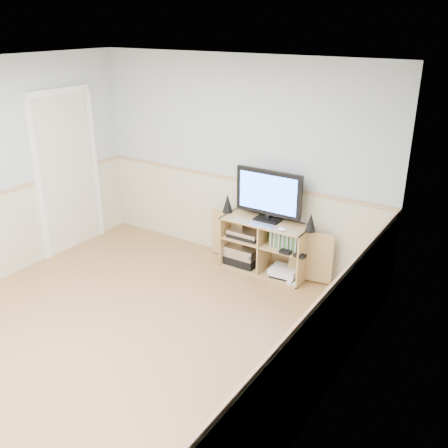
{
  "coord_description": "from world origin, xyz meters",
  "views": [
    {
      "loc": [
        3.07,
        -2.79,
        2.86
      ],
      "look_at": [
        0.49,
        1.2,
        0.9
      ],
      "focal_mm": 40.0,
      "sensor_mm": 36.0,
      "label": 1
    }
  ],
  "objects_px": {
    "game_consoles": "(284,272)",
    "keyboard": "(261,225)",
    "media_cabinet": "(267,245)",
    "monitor": "(269,194)"
  },
  "relations": [
    {
      "from": "media_cabinet",
      "to": "keyboard",
      "type": "xyz_separation_m",
      "value": [
        0.02,
        -0.19,
        0.32
      ]
    },
    {
      "from": "monitor",
      "to": "keyboard",
      "type": "relative_size",
      "value": 3.01
    },
    {
      "from": "media_cabinet",
      "to": "game_consoles",
      "type": "xyz_separation_m",
      "value": [
        0.27,
        -0.06,
        -0.26
      ]
    },
    {
      "from": "keyboard",
      "to": "game_consoles",
      "type": "xyz_separation_m",
      "value": [
        0.25,
        0.13,
        -0.59
      ]
    },
    {
      "from": "media_cabinet",
      "to": "keyboard",
      "type": "distance_m",
      "value": 0.38
    },
    {
      "from": "keyboard",
      "to": "media_cabinet",
      "type": "bearing_deg",
      "value": 89.9
    },
    {
      "from": "media_cabinet",
      "to": "monitor",
      "type": "relative_size",
      "value": 1.98
    },
    {
      "from": "media_cabinet",
      "to": "game_consoles",
      "type": "distance_m",
      "value": 0.38
    },
    {
      "from": "game_consoles",
      "to": "keyboard",
      "type": "bearing_deg",
      "value": -153.22
    },
    {
      "from": "media_cabinet",
      "to": "monitor",
      "type": "distance_m",
      "value": 0.65
    }
  ]
}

